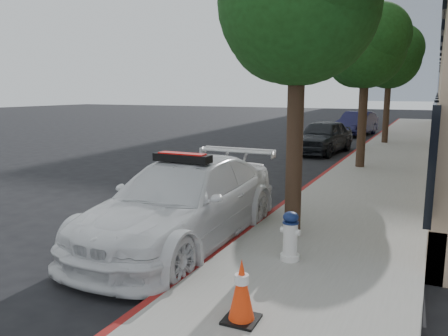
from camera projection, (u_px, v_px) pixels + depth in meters
name	position (u px, v px, depth m)	size (l,w,h in m)	color
ground	(206.00, 200.00, 11.23)	(120.00, 120.00, 0.00)	black
sidewalk	(391.00, 155.00, 18.54)	(3.20, 50.00, 0.15)	gray
curb_strip	(354.00, 153.00, 19.20)	(0.12, 50.00, 0.15)	maroon
tree_near	(300.00, 2.00, 7.44)	(2.92, 2.82, 5.62)	black
tree_mid	(367.00, 48.00, 14.55)	(2.77, 2.64, 5.43)	black
tree_far	(390.00, 57.00, 21.61)	(3.10, 3.00, 5.81)	black
police_car	(183.00, 202.00, 8.01)	(2.14, 5.24, 1.67)	white
parked_car_mid	(323.00, 136.00, 19.55)	(1.76, 4.37, 1.49)	black
parked_car_far	(357.00, 124.00, 27.28)	(1.56, 4.47, 1.47)	#161638
fire_hydrant	(290.00, 237.00, 6.80)	(0.33, 0.30, 0.78)	white
traffic_cone	(242.00, 291.00, 4.99)	(0.40, 0.40, 0.75)	black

